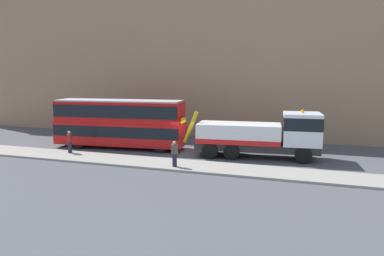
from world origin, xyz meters
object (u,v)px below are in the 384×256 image
Objects in this scene: double_decker_bus at (120,122)px; pedestrian_bystander at (175,154)px; recovery_tow_truck at (263,135)px; pedestrian_onlooker at (70,142)px.

pedestrian_bystander is at bearing -40.61° from double_decker_bus.
recovery_tow_truck is at bearing -4.76° from double_decker_bus.
pedestrian_onlooker and pedestrian_bystander have the same top height.
double_decker_bus is 6.54× the size of pedestrian_bystander.
recovery_tow_truck is at bearing -8.03° from pedestrian_onlooker.
recovery_tow_truck is 5.98× the size of pedestrian_onlooker.
pedestrian_onlooker is at bearing -130.45° from double_decker_bus.
pedestrian_onlooker is (-14.32, -3.48, -0.77)m from recovery_tow_truck.
pedestrian_bystander is at bearing -141.85° from recovery_tow_truck.
double_decker_bus is at bearing 48.38° from pedestrian_bystander.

